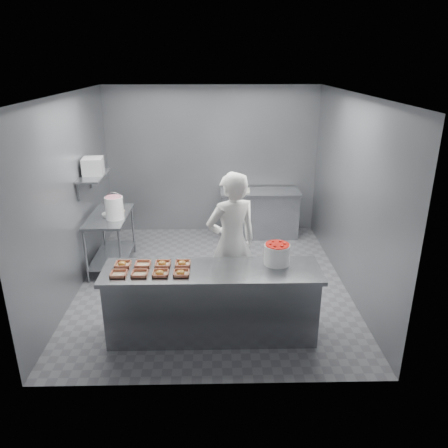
# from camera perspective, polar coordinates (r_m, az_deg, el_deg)

# --- Properties ---
(floor) EXTENTS (4.50, 4.50, 0.00)m
(floor) POSITION_cam_1_polar(r_m,az_deg,el_deg) (6.80, -1.50, -7.61)
(floor) COLOR #4C4C51
(floor) RESTS_ON ground
(ceiling) EXTENTS (4.50, 4.50, 0.00)m
(ceiling) POSITION_cam_1_polar(r_m,az_deg,el_deg) (6.00, -1.76, 16.63)
(ceiling) COLOR white
(ceiling) RESTS_ON wall_back
(wall_back) EXTENTS (4.00, 0.04, 2.80)m
(wall_back) POSITION_cam_1_polar(r_m,az_deg,el_deg) (8.43, -1.55, 8.23)
(wall_back) COLOR slate
(wall_back) RESTS_ON ground
(wall_left) EXTENTS (0.04, 4.50, 2.80)m
(wall_left) POSITION_cam_1_polar(r_m,az_deg,el_deg) (6.58, -19.34, 3.41)
(wall_left) COLOR slate
(wall_left) RESTS_ON ground
(wall_right) EXTENTS (0.04, 4.50, 2.80)m
(wall_right) POSITION_cam_1_polar(r_m,az_deg,el_deg) (6.56, 16.18, 3.70)
(wall_right) COLOR slate
(wall_right) RESTS_ON ground
(service_counter) EXTENTS (2.60, 0.70, 0.90)m
(service_counter) POSITION_cam_1_polar(r_m,az_deg,el_deg) (5.40, -1.57, -10.21)
(service_counter) COLOR slate
(service_counter) RESTS_ON ground
(prep_table) EXTENTS (0.60, 1.20, 0.90)m
(prep_table) POSITION_cam_1_polar(r_m,az_deg,el_deg) (7.29, -14.61, -1.15)
(prep_table) COLOR slate
(prep_table) RESTS_ON ground
(back_counter) EXTENTS (1.50, 0.60, 0.90)m
(back_counter) POSITION_cam_1_polar(r_m,az_deg,el_deg) (8.40, 4.65, 1.40)
(back_counter) COLOR slate
(back_counter) RESTS_ON ground
(wall_shelf) EXTENTS (0.35, 0.90, 0.03)m
(wall_shelf) POSITION_cam_1_polar(r_m,az_deg,el_deg) (7.04, -16.67, 6.08)
(wall_shelf) COLOR slate
(wall_shelf) RESTS_ON wall_left
(tray_0) EXTENTS (0.19, 0.18, 0.04)m
(tray_0) POSITION_cam_1_polar(r_m,az_deg,el_deg) (5.19, -13.59, -6.35)
(tray_0) COLOR tan
(tray_0) RESTS_ON service_counter
(tray_1) EXTENTS (0.19, 0.18, 0.04)m
(tray_1) POSITION_cam_1_polar(r_m,az_deg,el_deg) (5.14, -10.96, -6.38)
(tray_1) COLOR tan
(tray_1) RESTS_ON service_counter
(tray_2) EXTENTS (0.19, 0.18, 0.06)m
(tray_2) POSITION_cam_1_polar(r_m,az_deg,el_deg) (5.11, -8.32, -6.37)
(tray_2) COLOR tan
(tray_2) RESTS_ON service_counter
(tray_3) EXTENTS (0.19, 0.18, 0.06)m
(tray_3) POSITION_cam_1_polar(r_m,az_deg,el_deg) (5.08, -5.62, -6.38)
(tray_3) COLOR tan
(tray_3) RESTS_ON service_counter
(tray_4) EXTENTS (0.19, 0.18, 0.06)m
(tray_4) POSITION_cam_1_polar(r_m,az_deg,el_deg) (5.40, -13.10, -5.13)
(tray_4) COLOR tan
(tray_4) RESTS_ON service_counter
(tray_5) EXTENTS (0.19, 0.18, 0.04)m
(tray_5) POSITION_cam_1_polar(r_m,az_deg,el_deg) (5.36, -10.55, -5.18)
(tray_5) COLOR tan
(tray_5) RESTS_ON service_counter
(tray_6) EXTENTS (0.19, 0.18, 0.06)m
(tray_6) POSITION_cam_1_polar(r_m,az_deg,el_deg) (5.33, -8.02, -5.16)
(tray_6) COLOR tan
(tray_6) RESTS_ON service_counter
(tray_7) EXTENTS (0.19, 0.18, 0.06)m
(tray_7) POSITION_cam_1_polar(r_m,az_deg,el_deg) (5.30, -5.44, -5.16)
(tray_7) COLOR tan
(tray_7) RESTS_ON service_counter
(worker) EXTENTS (0.82, 0.69, 1.93)m
(worker) POSITION_cam_1_polar(r_m,az_deg,el_deg) (5.74, 0.99, -2.50)
(worker) COLOR white
(worker) RESTS_ON ground
(strawberry_tub) EXTENTS (0.31, 0.31, 0.26)m
(strawberry_tub) POSITION_cam_1_polar(r_m,az_deg,el_deg) (5.31, 6.94, -3.82)
(strawberry_tub) COLOR white
(strawberry_tub) RESTS_ON service_counter
(glaze_bucket) EXTENTS (0.29, 0.28, 0.43)m
(glaze_bucket) POSITION_cam_1_polar(r_m,az_deg,el_deg) (6.95, -14.14, 2.13)
(glaze_bucket) COLOR white
(glaze_bucket) RESTS_ON prep_table
(bucket_lid) EXTENTS (0.38, 0.38, 0.02)m
(bucket_lid) POSITION_cam_1_polar(r_m,az_deg,el_deg) (7.19, -14.46, 1.26)
(bucket_lid) COLOR white
(bucket_lid) RESTS_ON prep_table
(rag) EXTENTS (0.16, 0.14, 0.02)m
(rag) POSITION_cam_1_polar(r_m,az_deg,el_deg) (7.30, -13.49, 1.64)
(rag) COLOR #CCB28C
(rag) RESTS_ON prep_table
(appliance) EXTENTS (0.34, 0.37, 0.26)m
(appliance) POSITION_cam_1_polar(r_m,az_deg,el_deg) (7.03, -16.74, 7.26)
(appliance) COLOR gray
(appliance) RESTS_ON wall_shelf
(paper_stack) EXTENTS (0.31, 0.23, 0.04)m
(paper_stack) POSITION_cam_1_polar(r_m,az_deg,el_deg) (8.23, 2.34, 4.44)
(paper_stack) COLOR silver
(paper_stack) RESTS_ON back_counter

